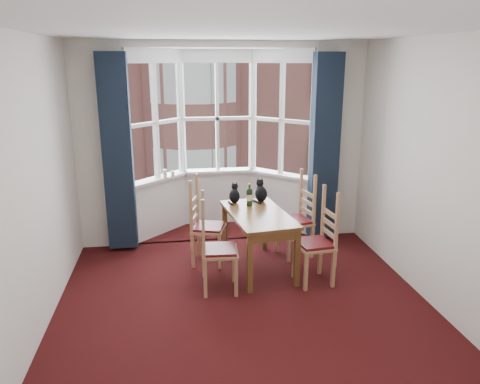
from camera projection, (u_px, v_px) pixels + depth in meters
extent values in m
plane|color=black|center=(249.00, 319.00, 4.78)|extent=(4.50, 4.50, 0.00)
plane|color=white|center=(250.00, 30.00, 4.01)|extent=(4.50, 4.50, 0.00)
plane|color=silver|center=(25.00, 196.00, 4.11)|extent=(0.00, 4.50, 4.50)
plane|color=silver|center=(446.00, 179.00, 4.67)|extent=(0.00, 4.50, 4.50)
plane|color=silver|center=(326.00, 309.00, 2.25)|extent=(4.00, 0.00, 4.00)
cube|color=silver|center=(101.00, 148.00, 6.30)|extent=(0.70, 0.12, 2.80)
cube|color=silver|center=(336.00, 142.00, 6.76)|extent=(0.70, 0.12, 2.80)
cube|color=#162232|center=(118.00, 154.00, 6.18)|extent=(0.38, 0.22, 2.60)
cube|color=#162232|center=(325.00, 148.00, 6.57)|extent=(0.38, 0.22, 2.60)
cube|color=brown|center=(258.00, 214.00, 5.73)|extent=(0.83, 1.33, 0.04)
cube|color=brown|center=(250.00, 264.00, 5.23)|extent=(0.07, 0.07, 0.70)
cube|color=brown|center=(225.00, 229.00, 6.29)|extent=(0.07, 0.07, 0.70)
cube|color=brown|center=(297.00, 258.00, 5.38)|extent=(0.07, 0.07, 0.70)
cube|color=brown|center=(265.00, 225.00, 6.44)|extent=(0.07, 0.07, 0.70)
cube|color=#A57850|center=(220.00, 251.00, 5.26)|extent=(0.43, 0.45, 0.06)
cube|color=#4D0D10|center=(220.00, 249.00, 5.26)|extent=(0.38, 0.40, 0.03)
cube|color=#A57850|center=(209.00, 228.00, 5.98)|extent=(0.50, 0.51, 0.06)
cube|color=#4D0D10|center=(209.00, 226.00, 5.97)|extent=(0.45, 0.46, 0.03)
cube|color=#A57850|center=(314.00, 244.00, 5.44)|extent=(0.45, 0.46, 0.06)
cube|color=#4D0D10|center=(314.00, 243.00, 5.44)|extent=(0.40, 0.42, 0.03)
cube|color=#A57850|center=(295.00, 221.00, 6.22)|extent=(0.49, 0.50, 0.06)
cube|color=#4D0D10|center=(295.00, 220.00, 6.21)|extent=(0.44, 0.45, 0.03)
ellipsoid|color=black|center=(234.00, 196.00, 6.11)|extent=(0.17, 0.21, 0.18)
sphere|color=black|center=(235.00, 187.00, 6.14)|extent=(0.10, 0.10, 0.09)
cone|color=black|center=(233.00, 183.00, 6.13)|extent=(0.04, 0.04, 0.04)
cone|color=black|center=(237.00, 183.00, 6.12)|extent=(0.04, 0.04, 0.04)
ellipsoid|color=black|center=(261.00, 194.00, 6.17)|extent=(0.17, 0.21, 0.21)
sphere|color=black|center=(260.00, 183.00, 6.20)|extent=(0.10, 0.10, 0.10)
cone|color=black|center=(258.00, 180.00, 6.18)|extent=(0.04, 0.04, 0.04)
cone|color=black|center=(262.00, 179.00, 6.19)|extent=(0.04, 0.04, 0.04)
cylinder|color=black|center=(249.00, 198.00, 5.98)|extent=(0.07, 0.07, 0.21)
sphere|color=black|center=(249.00, 190.00, 5.95)|extent=(0.07, 0.07, 0.07)
cylinder|color=black|center=(249.00, 187.00, 5.94)|extent=(0.03, 0.03, 0.09)
cylinder|color=gold|center=(249.00, 184.00, 5.93)|extent=(0.03, 0.03, 0.02)
cylinder|color=silver|center=(249.00, 197.00, 5.98)|extent=(0.07, 0.07, 0.08)
cylinder|color=white|center=(165.00, 174.00, 6.88)|extent=(0.06, 0.06, 0.12)
cylinder|color=white|center=(173.00, 174.00, 6.93)|extent=(0.06, 0.06, 0.09)
plane|color=#333335|center=(182.00, 170.00, 37.10)|extent=(80.00, 80.00, 0.00)
cube|color=#92554B|center=(189.00, 100.00, 18.06)|extent=(18.00, 6.00, 14.00)
cylinder|color=#92554B|center=(192.00, 108.00, 15.20)|extent=(3.20, 3.20, 14.00)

